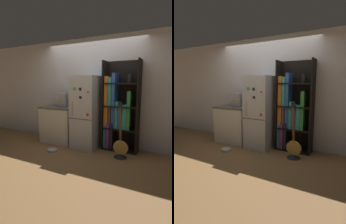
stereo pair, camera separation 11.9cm
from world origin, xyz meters
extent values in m
plane|color=olive|center=(0.00, 0.00, 0.00)|extent=(16.00, 16.00, 0.00)
cube|color=silver|center=(0.00, 0.47, 1.30)|extent=(8.00, 0.05, 2.60)
cube|color=silver|center=(0.00, 0.12, 0.84)|extent=(0.57, 0.66, 1.68)
cube|color=#333333|center=(0.00, -0.21, 0.74)|extent=(0.56, 0.01, 0.01)
cube|color=#B2B2B7|center=(-0.20, -0.23, 0.94)|extent=(0.02, 0.02, 0.30)
cube|color=yellow|center=(0.21, -0.22, 0.95)|extent=(0.03, 0.01, 0.03)
cube|color=green|center=(-0.13, -0.22, 1.40)|extent=(0.06, 0.01, 0.06)
cube|color=black|center=(0.01, -0.22, 1.39)|extent=(0.06, 0.02, 0.06)
cube|color=red|center=(0.20, -0.22, 1.33)|extent=(0.04, 0.01, 0.04)
cube|color=yellow|center=(-0.20, -0.22, 1.03)|extent=(0.04, 0.01, 0.04)
cube|color=yellow|center=(-0.18, -0.22, 1.10)|extent=(0.03, 0.01, 0.03)
cube|color=red|center=(0.19, -0.22, 0.85)|extent=(0.06, 0.01, 0.06)
cube|color=black|center=(0.02, -0.22, 1.21)|extent=(0.05, 0.02, 0.05)
cube|color=black|center=(0.39, 0.27, 1.00)|extent=(0.03, 0.36, 2.01)
cube|color=black|center=(1.15, 0.27, 1.00)|extent=(0.03, 0.36, 2.01)
cube|color=black|center=(0.77, 0.43, 1.00)|extent=(0.79, 0.03, 2.01)
cube|color=black|center=(0.77, 0.27, 0.01)|extent=(0.73, 0.33, 0.03)
cube|color=black|center=(0.77, 0.27, 0.50)|extent=(0.73, 0.33, 0.03)
cube|color=black|center=(0.77, 0.27, 1.00)|extent=(0.73, 0.33, 0.03)
cube|color=black|center=(0.77, 0.27, 1.51)|extent=(0.73, 0.33, 0.03)
cube|color=teal|center=(0.44, 0.26, 0.30)|extent=(0.05, 0.27, 0.54)
cube|color=purple|center=(0.52, 0.28, 0.32)|extent=(0.07, 0.31, 0.58)
cube|color=#262628|center=(0.59, 0.28, 0.33)|extent=(0.07, 0.28, 0.60)
cube|color=orange|center=(0.46, 0.26, 0.85)|extent=(0.09, 0.24, 0.67)
cube|color=brown|center=(0.54, 0.26, 0.94)|extent=(0.05, 0.24, 0.85)
cube|color=#2D59B2|center=(0.62, 0.27, 0.86)|extent=(0.09, 0.24, 0.69)
cube|color=teal|center=(0.71, 0.26, 0.82)|extent=(0.06, 0.25, 0.60)
cube|color=#2D59B2|center=(0.79, 0.27, 0.79)|extent=(0.08, 0.28, 0.54)
cube|color=teal|center=(0.88, 0.26, 0.78)|extent=(0.09, 0.25, 0.53)
cube|color=#338C3F|center=(0.97, 0.27, 0.93)|extent=(0.07, 0.27, 0.83)
cube|color=orange|center=(0.46, 0.27, 1.34)|extent=(0.08, 0.25, 0.65)
cube|color=teal|center=(0.55, 0.27, 1.33)|extent=(0.07, 0.29, 0.62)
cube|color=#2D59B2|center=(0.64, 0.27, 1.38)|extent=(0.07, 0.32, 0.71)
cylinder|color=black|center=(0.95, 0.27, 1.61)|extent=(0.10, 0.10, 0.18)
cube|color=silver|center=(-0.80, 0.15, 0.44)|extent=(0.87, 0.60, 0.89)
cube|color=#5B5651|center=(-0.80, 0.15, 0.91)|extent=(0.89, 0.62, 0.04)
cube|color=#A5A39E|center=(-0.71, 0.21, 1.10)|extent=(0.30, 0.28, 0.35)
cylinder|color=#A5A39E|center=(-0.71, 0.03, 1.12)|extent=(0.04, 0.06, 0.04)
cone|color=black|center=(0.91, -0.14, 0.03)|extent=(0.27, 0.27, 0.06)
cylinder|color=gold|center=(0.91, -0.14, 0.21)|extent=(0.31, 0.09, 0.31)
cube|color=brown|center=(0.91, -0.21, 0.71)|extent=(0.04, 0.11, 0.68)
cube|color=black|center=(0.91, -0.27, 1.10)|extent=(0.07, 0.04, 0.11)
cylinder|color=#B7B7BC|center=(-0.57, -0.49, 0.02)|extent=(0.22, 0.22, 0.04)
torus|color=#B7B7BC|center=(-0.57, -0.49, 0.04)|extent=(0.22, 0.22, 0.01)
camera|label=1|loc=(1.82, -3.50, 1.49)|focal=28.00mm
camera|label=2|loc=(1.92, -3.44, 1.49)|focal=28.00mm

